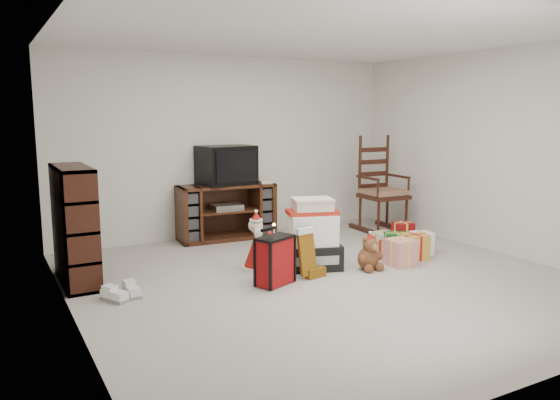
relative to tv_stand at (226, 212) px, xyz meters
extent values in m
cube|color=#ACA69D|center=(0.18, -2.23, -0.38)|extent=(5.00, 5.00, 0.01)
cube|color=silver|center=(0.18, -2.23, 2.12)|extent=(5.00, 5.00, 0.01)
cube|color=silver|center=(0.18, 0.27, 0.87)|extent=(5.00, 0.01, 2.50)
cube|color=silver|center=(0.18, -4.73, 0.87)|extent=(5.00, 0.01, 2.50)
cube|color=silver|center=(-2.32, -2.23, 0.87)|extent=(0.01, 5.00, 2.50)
cube|color=silver|center=(2.68, -2.23, 0.87)|extent=(0.01, 5.00, 2.50)
cube|color=#3F1F12|center=(0.00, 0.00, 0.00)|extent=(1.35, 0.55, 0.76)
cube|color=#B6B6B9|center=(0.00, -0.03, 0.07)|extent=(0.41, 0.31, 0.08)
cube|color=#36160E|center=(-2.13, -1.07, 0.22)|extent=(0.33, 0.98, 1.20)
cube|color=#36160E|center=(2.18, -0.69, 0.15)|extent=(0.61, 0.58, 0.06)
cube|color=#996D53|center=(2.18, -0.69, 0.21)|extent=(0.56, 0.54, 0.07)
cube|color=#36160E|center=(2.18, -0.44, 0.63)|extent=(0.50, 0.09, 0.90)
cube|color=#36160E|center=(2.18, -0.69, -0.35)|extent=(0.62, 0.99, 0.07)
cube|color=black|center=(0.27, -1.79, -0.24)|extent=(0.72, 0.61, 0.28)
cube|color=white|center=(0.27, -1.79, 0.07)|extent=(0.61, 0.53, 0.34)
cube|color=#A72013|center=(0.27, -1.79, 0.26)|extent=(0.62, 0.45, 0.05)
cube|color=beige|center=(0.27, -1.79, 0.34)|extent=(0.49, 0.43, 0.11)
cube|color=maroon|center=(-0.39, -2.13, -0.13)|extent=(0.43, 0.33, 0.51)
cube|color=black|center=(-0.39, -2.04, 0.19)|extent=(0.20, 0.10, 0.03)
ellipsoid|color=brown|center=(0.79, -2.14, -0.25)|extent=(0.25, 0.21, 0.26)
sphere|color=brown|center=(0.79, -2.17, -0.10)|extent=(0.17, 0.17, 0.17)
cone|color=maroon|center=(0.86, -1.09, -0.17)|extent=(0.29, 0.29, 0.42)
sphere|color=beige|center=(0.86, -1.09, 0.09)|extent=(0.14, 0.14, 0.14)
cone|color=maroon|center=(0.86, -1.09, 0.20)|extent=(0.12, 0.12, 0.10)
cylinder|color=silver|center=(1.01, -1.20, 0.05)|extent=(0.02, 0.02, 0.12)
cone|color=maroon|center=(-0.31, -1.55, -0.16)|extent=(0.31, 0.31, 0.44)
sphere|color=beige|center=(-0.31, -1.55, 0.11)|extent=(0.15, 0.15, 0.15)
cone|color=maroon|center=(-0.31, -1.55, 0.23)|extent=(0.13, 0.13, 0.11)
cylinder|color=silver|center=(-0.15, -1.67, 0.07)|extent=(0.02, 0.02, 0.13)
cube|color=silver|center=(-1.92, -1.80, -0.33)|extent=(0.24, 0.30, 0.10)
cube|color=silver|center=(-1.74, -1.80, -0.33)|extent=(0.14, 0.29, 0.10)
cube|color=#A72013|center=(1.35, -1.91, -0.25)|extent=(0.25, 0.25, 0.25)
cube|color=#196425|center=(1.54, -1.67, -0.25)|extent=(0.25, 0.25, 0.25)
cube|color=gold|center=(1.59, -2.06, -0.25)|extent=(0.25, 0.25, 0.25)
cube|color=silver|center=(1.30, -2.25, -0.25)|extent=(0.25, 0.25, 0.25)
cube|color=white|center=(1.79, -1.86, -0.25)|extent=(0.25, 0.25, 0.25)
cube|color=maroon|center=(1.74, -1.47, -0.25)|extent=(0.25, 0.25, 0.25)
cube|color=beige|center=(1.49, -1.42, -0.25)|extent=(0.25, 0.25, 0.25)
cube|color=black|center=(0.02, 0.03, 0.64)|extent=(0.78, 0.59, 0.53)
cube|color=black|center=(0.02, -0.23, 0.64)|extent=(0.61, 0.10, 0.42)
camera|label=1|loc=(-2.91, -6.82, 1.35)|focal=35.00mm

